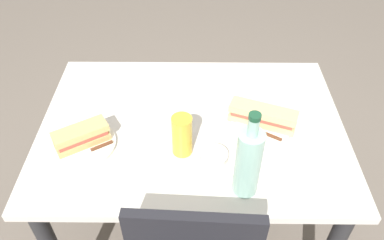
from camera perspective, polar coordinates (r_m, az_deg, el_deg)
ground_plane at (r=2.01m, az=-0.00°, el=-15.74°), size 8.00×8.00×0.00m
dining_table at (r=1.52m, az=-0.00°, el=-3.61°), size 1.13×0.82×0.72m
plate_near at (r=1.41m, az=-15.80°, el=-3.49°), size 0.23×0.23×0.01m
baguette_sandwich_near at (r=1.38m, az=-16.11°, el=-2.30°), size 0.20×0.16×0.07m
knife_near at (r=1.37m, az=-14.74°, el=-4.36°), size 0.16×0.10×0.01m
plate_far at (r=1.46m, az=10.26°, el=-0.58°), size 0.23×0.23×0.01m
baguette_sandwich_far at (r=1.43m, az=10.46°, el=0.64°), size 0.25×0.15×0.07m
knife_far at (r=1.41m, az=10.25°, el=-1.77°), size 0.16×0.10×0.01m
water_bottle at (r=1.15m, az=8.33°, el=-6.17°), size 0.08×0.08×0.32m
beer_glass at (r=1.29m, az=-1.48°, el=-2.29°), size 0.07×0.07×0.15m
olive_bowl at (r=1.31m, az=3.29°, el=-5.40°), size 0.10×0.10×0.03m
paper_napkin at (r=1.64m, az=5.76°, el=5.33°), size 0.18×0.18×0.00m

